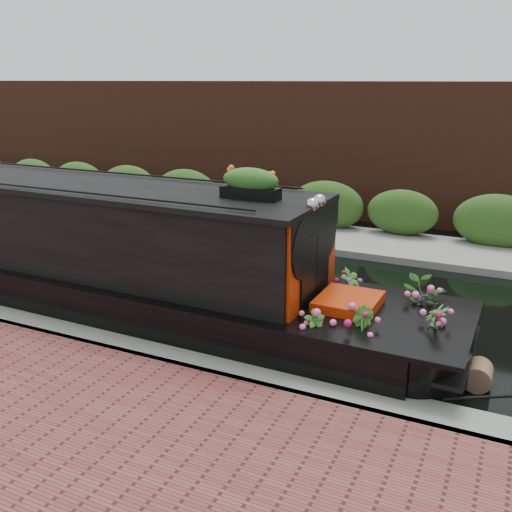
% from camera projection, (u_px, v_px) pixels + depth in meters
% --- Properties ---
extents(ground, '(80.00, 80.00, 0.00)m').
position_uv_depth(ground, '(246.00, 291.00, 11.41)').
color(ground, black).
rests_on(ground, ground).
extents(near_bank_coping, '(40.00, 0.60, 0.50)m').
position_uv_depth(near_bank_coping, '(149.00, 361.00, 8.56)').
color(near_bank_coping, gray).
rests_on(near_bank_coping, ground).
extents(far_bank_path, '(40.00, 2.40, 0.34)m').
position_uv_depth(far_bank_path, '(317.00, 240.00, 15.03)').
color(far_bank_path, gray).
rests_on(far_bank_path, ground).
extents(far_hedge, '(40.00, 1.10, 2.80)m').
position_uv_depth(far_hedge, '(327.00, 232.00, 15.81)').
color(far_hedge, '#2D531B').
rests_on(far_hedge, ground).
extents(far_brick_wall, '(40.00, 1.00, 8.00)m').
position_uv_depth(far_brick_wall, '(349.00, 216.00, 17.62)').
color(far_brick_wall, '#50281B').
rests_on(far_brick_wall, ground).
extents(narrowboat, '(12.90, 2.43, 3.04)m').
position_uv_depth(narrowboat, '(84.00, 260.00, 10.38)').
color(narrowboat, black).
rests_on(narrowboat, ground).
extents(rope_fender, '(0.37, 0.42, 0.37)m').
position_uv_depth(rope_fender, '(478.00, 375.00, 7.79)').
color(rope_fender, brown).
rests_on(rope_fender, ground).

